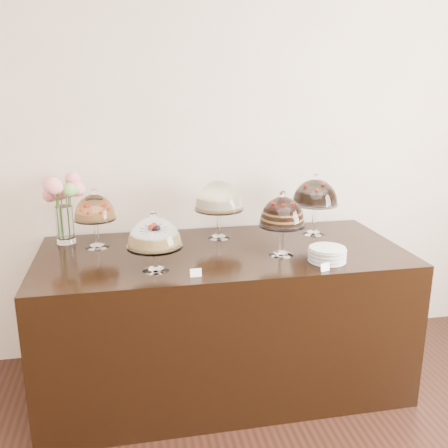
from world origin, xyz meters
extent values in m
cube|color=beige|center=(0.00, 3.00, 1.50)|extent=(5.00, 0.04, 3.00)
cube|color=black|center=(-0.10, 2.45, 0.45)|extent=(2.20, 1.00, 0.90)
cone|color=white|center=(-0.52, 2.19, 0.91)|extent=(0.15, 0.15, 0.02)
cylinder|color=white|center=(-0.52, 2.19, 0.98)|extent=(0.03, 0.03, 0.11)
cylinder|color=white|center=(-0.52, 2.19, 1.04)|extent=(0.30, 0.30, 0.01)
cylinder|color=tan|center=(-0.52, 2.19, 1.07)|extent=(0.23, 0.23, 0.06)
sphere|color=#AF1C0E|center=(-0.46, 2.21, 1.12)|extent=(0.02, 0.02, 0.02)
sphere|color=#AF1C0E|center=(-0.56, 2.23, 1.12)|extent=(0.02, 0.02, 0.02)
sphere|color=#AF1C0E|center=(-0.53, 2.13, 1.12)|extent=(0.02, 0.02, 0.02)
sphere|color=white|center=(-0.52, 2.19, 1.21)|extent=(0.04, 0.04, 0.04)
cone|color=white|center=(0.23, 2.31, 0.91)|extent=(0.15, 0.15, 0.02)
cylinder|color=white|center=(0.23, 2.31, 1.00)|extent=(0.03, 0.03, 0.15)
cylinder|color=white|center=(0.23, 2.31, 1.08)|extent=(0.27, 0.27, 0.01)
cylinder|color=black|center=(0.23, 2.31, 1.14)|extent=(0.20, 0.20, 0.10)
sphere|color=#AF1C0E|center=(0.28, 2.32, 1.20)|extent=(0.02, 0.02, 0.02)
sphere|color=#AF1C0E|center=(0.24, 2.36, 1.20)|extent=(0.02, 0.02, 0.02)
sphere|color=#AF1C0E|center=(0.19, 2.34, 1.20)|extent=(0.02, 0.02, 0.02)
sphere|color=#AF1C0E|center=(0.17, 2.29, 1.20)|extent=(0.02, 0.02, 0.02)
sphere|color=#AF1C0E|center=(0.22, 2.25, 1.20)|extent=(0.02, 0.02, 0.02)
sphere|color=#AF1C0E|center=(0.27, 2.27, 1.20)|extent=(0.02, 0.02, 0.02)
sphere|color=white|center=(0.23, 2.31, 1.27)|extent=(0.04, 0.04, 0.04)
cone|color=white|center=(-0.07, 2.71, 0.91)|extent=(0.15, 0.15, 0.02)
cylinder|color=white|center=(-0.07, 2.71, 1.01)|extent=(0.03, 0.03, 0.16)
cylinder|color=white|center=(-0.07, 2.71, 1.10)|extent=(0.32, 0.32, 0.01)
cylinder|color=#FFF2C5|center=(-0.07, 2.71, 1.14)|extent=(0.25, 0.25, 0.07)
sphere|color=white|center=(-0.07, 2.71, 1.30)|extent=(0.04, 0.04, 0.04)
cone|color=white|center=(0.57, 2.68, 0.91)|extent=(0.15, 0.15, 0.02)
cylinder|color=white|center=(0.57, 2.68, 1.01)|extent=(0.03, 0.03, 0.18)
cylinder|color=white|center=(0.57, 2.68, 1.11)|extent=(0.31, 0.31, 0.01)
cylinder|color=black|center=(0.57, 2.68, 1.15)|extent=(0.24, 0.24, 0.07)
sphere|color=#AF1C0E|center=(0.63, 2.70, 1.20)|extent=(0.02, 0.02, 0.02)
sphere|color=#AF1C0E|center=(0.52, 2.72, 1.20)|extent=(0.02, 0.02, 0.02)
sphere|color=#AF1C0E|center=(0.56, 2.61, 1.20)|extent=(0.02, 0.02, 0.02)
sphere|color=white|center=(0.57, 2.68, 1.29)|extent=(0.04, 0.04, 0.04)
cone|color=white|center=(-0.85, 2.66, 0.91)|extent=(0.15, 0.15, 0.02)
cylinder|color=white|center=(-0.85, 2.66, 1.00)|extent=(0.03, 0.03, 0.15)
cylinder|color=white|center=(-0.85, 2.66, 1.08)|extent=(0.25, 0.25, 0.01)
cylinder|color=#BB7737|center=(-0.85, 2.66, 1.11)|extent=(0.21, 0.21, 0.04)
sphere|color=#AF1C0E|center=(-0.79, 2.68, 1.13)|extent=(0.02, 0.02, 0.02)
sphere|color=#AF1C0E|center=(-0.83, 2.72, 1.13)|extent=(0.02, 0.02, 0.02)
sphere|color=#AF1C0E|center=(-0.89, 2.70, 1.13)|extent=(0.02, 0.02, 0.02)
sphere|color=#AF1C0E|center=(-0.90, 2.65, 1.13)|extent=(0.02, 0.02, 0.02)
sphere|color=#AF1C0E|center=(-0.86, 2.61, 1.13)|extent=(0.02, 0.02, 0.02)
sphere|color=#AF1C0E|center=(-0.80, 2.62, 1.13)|extent=(0.02, 0.02, 0.02)
sphere|color=white|center=(-0.85, 2.66, 1.25)|extent=(0.04, 0.04, 0.04)
cylinder|color=white|center=(-1.04, 2.80, 1.02)|extent=(0.11, 0.11, 0.24)
cylinder|color=#476B2D|center=(-1.00, 2.79, 1.09)|extent=(0.01, 0.01, 0.31)
sphere|color=pink|center=(-0.95, 2.79, 1.25)|extent=(0.10, 0.10, 0.10)
cylinder|color=#476B2D|center=(-1.01, 2.84, 1.12)|extent=(0.01, 0.01, 0.35)
sphere|color=pink|center=(-0.98, 2.88, 1.29)|extent=(0.09, 0.09, 0.09)
cylinder|color=#476B2D|center=(-1.06, 2.82, 1.08)|extent=(0.01, 0.01, 0.27)
sphere|color=pink|center=(-1.07, 2.85, 1.21)|extent=(0.10, 0.10, 0.10)
cylinder|color=#476B2D|center=(-1.09, 2.82, 1.07)|extent=(0.01, 0.01, 0.26)
sphere|color=pink|center=(-1.13, 2.84, 1.20)|extent=(0.09, 0.09, 0.09)
cylinder|color=#476B2D|center=(-1.07, 2.78, 1.12)|extent=(0.01, 0.01, 0.35)
sphere|color=pink|center=(-1.11, 2.76, 1.29)|extent=(0.08, 0.08, 0.08)
cylinder|color=#476B2D|center=(-1.06, 2.74, 1.12)|extent=(0.01, 0.01, 0.35)
sphere|color=pink|center=(-1.08, 2.68, 1.29)|extent=(0.11, 0.11, 0.11)
cylinder|color=#476B2D|center=(-1.02, 2.76, 1.10)|extent=(0.01, 0.01, 0.31)
sphere|color=#76AB53|center=(-0.99, 2.72, 1.25)|extent=(0.09, 0.09, 0.09)
cylinder|color=silver|center=(0.45, 2.14, 0.90)|extent=(0.21, 0.21, 0.01)
cylinder|color=silver|center=(0.45, 2.14, 0.92)|extent=(0.20, 0.20, 0.01)
cylinder|color=silver|center=(0.45, 2.14, 0.93)|extent=(0.21, 0.21, 0.01)
cylinder|color=silver|center=(0.45, 2.14, 0.94)|extent=(0.20, 0.20, 0.01)
cylinder|color=silver|center=(0.45, 2.14, 0.95)|extent=(0.21, 0.21, 0.01)
cylinder|color=silver|center=(0.45, 2.14, 0.96)|extent=(0.20, 0.20, 0.01)
cylinder|color=silver|center=(0.45, 2.14, 0.97)|extent=(0.21, 0.21, 0.01)
cylinder|color=silver|center=(0.45, 2.14, 0.98)|extent=(0.20, 0.20, 0.01)
cube|color=white|center=(-0.32, 2.06, 0.92)|extent=(0.06, 0.02, 0.04)
cube|color=white|center=(0.38, 2.00, 0.92)|extent=(0.06, 0.04, 0.04)
camera|label=1|loc=(-0.65, -0.37, 1.88)|focal=40.00mm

